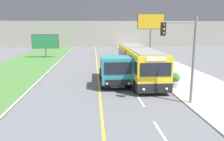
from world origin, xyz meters
name	(u,v)px	position (x,y,z in m)	size (l,w,h in m)	color
apartment_block_background	(95,10)	(0.00, 59.33, 9.59)	(80.00, 8.04, 19.18)	gray
city_bus	(138,63)	(3.96, 19.22, 1.53)	(2.74, 12.27, 3.02)	yellow
dump_truck	(115,71)	(1.43, 16.58, 1.30)	(2.57, 6.56, 2.60)	black
traffic_light_mast	(184,49)	(5.25, 11.57, 3.60)	(2.28, 0.32, 5.64)	slate
billboard_large	(151,24)	(9.06, 34.56, 5.57)	(4.48, 0.24, 7.18)	#59595B
billboard_small	(45,42)	(-8.33, 35.13, 2.64)	(4.34, 0.24, 3.88)	#59595B
planter_round_near	(174,80)	(6.27, 15.51, 0.60)	(1.06, 1.06, 1.19)	#B7B2A8
planter_round_second	(160,70)	(6.48, 20.17, 0.62)	(1.04, 1.04, 1.22)	#B7B2A8
planter_round_third	(148,63)	(6.38, 24.82, 0.62)	(1.10, 1.10, 1.24)	#B7B2A8
planter_round_far	(140,58)	(6.29, 29.47, 0.61)	(1.10, 1.10, 1.22)	#B7B2A8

